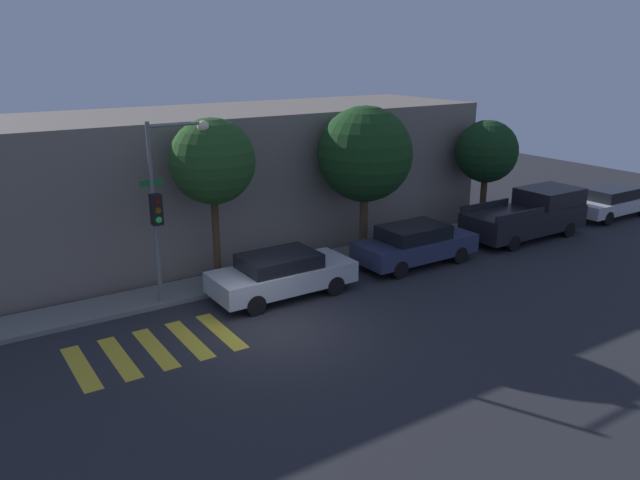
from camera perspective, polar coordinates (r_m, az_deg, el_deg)
ground_plane at (r=17.44m, az=-4.14°, el=-8.29°), size 60.00×60.00×0.00m
sidewalk at (r=20.75m, az=-9.62°, el=-4.01°), size 26.00×1.66×0.14m
building_row at (r=23.83m, az=-14.09°, el=4.88°), size 26.00×6.00×5.23m
crosswalk at (r=17.01m, az=-14.83°, el=-9.55°), size 4.19×2.60×0.00m
traffic_light_pole at (r=18.61m, az=-13.85°, el=4.45°), size 2.19×0.56×5.53m
sedan_near_corner at (r=19.49m, az=-3.51°, el=-3.08°), size 4.54×1.89×1.40m
sedan_middle at (r=22.56m, az=8.67°, el=-0.34°), size 4.55×1.85×1.46m
pickup_truck at (r=26.93m, az=18.61°, el=2.23°), size 5.46×2.07×1.91m
sedan_far_end at (r=31.58m, az=25.05°, el=3.19°), size 4.53×1.78×1.36m
tree_near_corner at (r=19.64m, az=-9.82°, el=7.05°), size 2.68×2.68×5.47m
tree_midblock at (r=22.67m, az=4.14°, el=7.81°), size 3.44×3.44×5.54m
tree_far_end at (r=27.04m, az=15.00°, el=7.79°), size 2.58×2.58×4.65m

